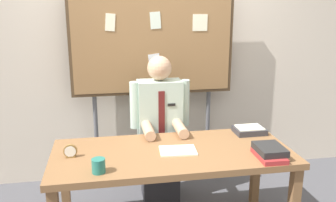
{
  "coord_description": "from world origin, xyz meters",
  "views": [
    {
      "loc": [
        -0.5,
        -2.57,
        1.84
      ],
      "look_at": [
        0.0,
        0.18,
        1.09
      ],
      "focal_mm": 38.94,
      "sensor_mm": 36.0,
      "label": 1
    }
  ],
  "objects_px": {
    "open_notebook": "(178,151)",
    "paper_tray": "(249,130)",
    "bulletin_board": "(153,45)",
    "desk": "(172,160)",
    "person": "(160,135)",
    "coffee_mug": "(99,166)",
    "book_stack": "(269,152)",
    "desk_clock": "(70,152)"
  },
  "relations": [
    {
      "from": "desk",
      "to": "coffee_mug",
      "type": "bearing_deg",
      "value": -153.24
    },
    {
      "from": "coffee_mug",
      "to": "desk_clock",
      "type": "bearing_deg",
      "value": 124.75
    },
    {
      "from": "open_notebook",
      "to": "paper_tray",
      "type": "bearing_deg",
      "value": 22.35
    },
    {
      "from": "desk_clock",
      "to": "coffee_mug",
      "type": "distance_m",
      "value": 0.36
    },
    {
      "from": "person",
      "to": "paper_tray",
      "type": "distance_m",
      "value": 0.82
    },
    {
      "from": "desk",
      "to": "person",
      "type": "bearing_deg",
      "value": 90.0
    },
    {
      "from": "bulletin_board",
      "to": "book_stack",
      "type": "bearing_deg",
      "value": -61.64
    },
    {
      "from": "paper_tray",
      "to": "bulletin_board",
      "type": "bearing_deg",
      "value": 134.83
    },
    {
      "from": "open_notebook",
      "to": "desk_clock",
      "type": "bearing_deg",
      "value": 177.54
    },
    {
      "from": "bulletin_board",
      "to": "coffee_mug",
      "type": "bearing_deg",
      "value": -113.34
    },
    {
      "from": "desk",
      "to": "paper_tray",
      "type": "relative_size",
      "value": 7.09
    },
    {
      "from": "person",
      "to": "desk_clock",
      "type": "xyz_separation_m",
      "value": [
        -0.76,
        -0.59,
        0.14
      ]
    },
    {
      "from": "book_stack",
      "to": "open_notebook",
      "type": "bearing_deg",
      "value": 160.25
    },
    {
      "from": "bulletin_board",
      "to": "coffee_mug",
      "type": "relative_size",
      "value": 20.14
    },
    {
      "from": "open_notebook",
      "to": "coffee_mug",
      "type": "bearing_deg",
      "value": -156.4
    },
    {
      "from": "book_stack",
      "to": "paper_tray",
      "type": "bearing_deg",
      "value": 83.56
    },
    {
      "from": "bulletin_board",
      "to": "paper_tray",
      "type": "height_order",
      "value": "bulletin_board"
    },
    {
      "from": "person",
      "to": "bulletin_board",
      "type": "relative_size",
      "value": 0.7
    },
    {
      "from": "desk",
      "to": "book_stack",
      "type": "height_order",
      "value": "book_stack"
    },
    {
      "from": "bulletin_board",
      "to": "desk_clock",
      "type": "bearing_deg",
      "value": -127.42
    },
    {
      "from": "paper_tray",
      "to": "coffee_mug",
      "type": "bearing_deg",
      "value": -157.07
    },
    {
      "from": "open_notebook",
      "to": "desk_clock",
      "type": "relative_size",
      "value": 2.78
    },
    {
      "from": "desk",
      "to": "person",
      "type": "relative_size",
      "value": 1.32
    },
    {
      "from": "person",
      "to": "bulletin_board",
      "type": "bearing_deg",
      "value": 89.98
    },
    {
      "from": "open_notebook",
      "to": "paper_tray",
      "type": "relative_size",
      "value": 1.07
    },
    {
      "from": "bulletin_board",
      "to": "open_notebook",
      "type": "distance_m",
      "value": 1.25
    },
    {
      "from": "desk",
      "to": "book_stack",
      "type": "distance_m",
      "value": 0.74
    },
    {
      "from": "bulletin_board",
      "to": "book_stack",
      "type": "xyz_separation_m",
      "value": [
        0.68,
        -1.26,
        -0.67
      ]
    },
    {
      "from": "desk_clock",
      "to": "coffee_mug",
      "type": "height_order",
      "value": "same"
    },
    {
      "from": "person",
      "to": "open_notebook",
      "type": "height_order",
      "value": "person"
    },
    {
      "from": "bulletin_board",
      "to": "coffee_mug",
      "type": "height_order",
      "value": "bulletin_board"
    },
    {
      "from": "desk",
      "to": "bulletin_board",
      "type": "height_order",
      "value": "bulletin_board"
    },
    {
      "from": "bulletin_board",
      "to": "paper_tray",
      "type": "xyz_separation_m",
      "value": [
        0.74,
        -0.75,
        -0.68
      ]
    },
    {
      "from": "person",
      "to": "paper_tray",
      "type": "relative_size",
      "value": 5.38
    },
    {
      "from": "desk",
      "to": "paper_tray",
      "type": "bearing_deg",
      "value": 19.89
    },
    {
      "from": "person",
      "to": "desk_clock",
      "type": "relative_size",
      "value": 13.94
    },
    {
      "from": "desk",
      "to": "open_notebook",
      "type": "relative_size",
      "value": 6.6
    },
    {
      "from": "desk_clock",
      "to": "bulletin_board",
      "type": "bearing_deg",
      "value": 52.58
    },
    {
      "from": "coffee_mug",
      "to": "paper_tray",
      "type": "xyz_separation_m",
      "value": [
        1.3,
        0.55,
        -0.02
      ]
    },
    {
      "from": "person",
      "to": "open_notebook",
      "type": "distance_m",
      "value": 0.63
    },
    {
      "from": "coffee_mug",
      "to": "person",
      "type": "bearing_deg",
      "value": 57.8
    },
    {
      "from": "coffee_mug",
      "to": "open_notebook",
      "type": "bearing_deg",
      "value": 23.6
    }
  ]
}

